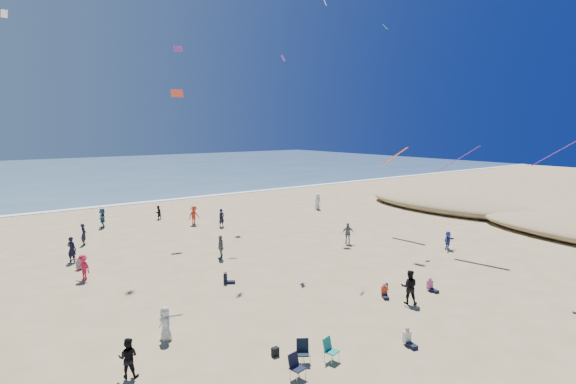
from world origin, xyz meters
TOP-DOWN VIEW (x-y plane):
  - ground at (0.00, 0.00)m, footprint 220.00×220.00m
  - ocean at (0.00, 95.00)m, footprint 220.00×100.00m
  - surf_line at (0.00, 45.00)m, footprint 220.00×1.20m
  - standing_flyers at (2.97, 19.37)m, footprint 31.05×32.40m
  - seated_group at (1.49, 6.93)m, footprint 17.14×21.74m
  - chair_cluster at (-2.97, -0.24)m, footprint 2.71×1.56m
  - black_backpack at (-3.60, 1.46)m, footprint 0.30×0.22m
  - navy_bag at (6.63, 4.11)m, footprint 0.28×0.18m
  - kites_aloft at (10.53, 12.86)m, footprint 37.03×41.11m

SIDE VIEW (x-z plane):
  - ground at x=0.00m, z-range 0.00..0.00m
  - ocean at x=0.00m, z-range 0.00..0.06m
  - surf_line at x=0.00m, z-range 0.00..0.08m
  - navy_bag at x=6.63m, z-range 0.00..0.34m
  - black_backpack at x=-3.60m, z-range 0.00..0.38m
  - seated_group at x=1.49m, z-range 0.00..0.84m
  - chair_cluster at x=-2.97m, z-range 0.00..1.00m
  - standing_flyers at x=2.97m, z-range -0.06..1.88m
  - kites_aloft at x=10.53m, z-range -0.12..28.93m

